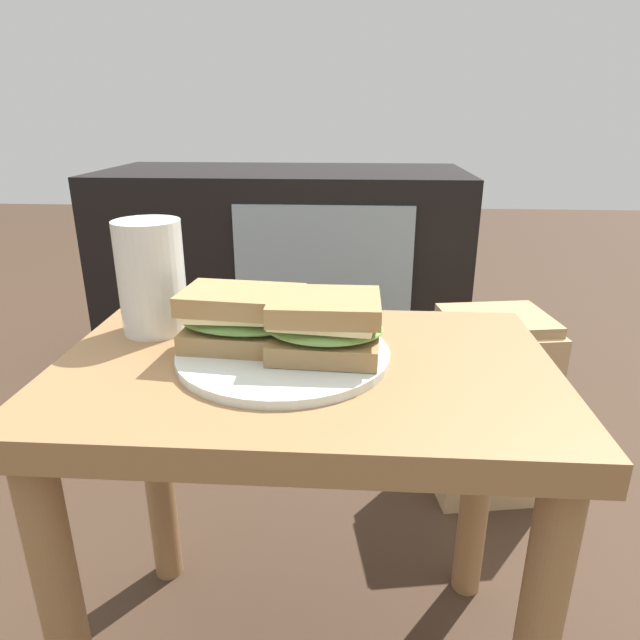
{
  "coord_description": "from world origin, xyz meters",
  "views": [
    {
      "loc": [
        0.06,
        -0.57,
        0.72
      ],
      "look_at": [
        0.02,
        0.0,
        0.51
      ],
      "focal_mm": 31.45,
      "sensor_mm": 36.0,
      "label": 1
    }
  ],
  "objects": [
    {
      "name": "sandwich_front",
      "position": [
        -0.07,
        0.02,
        0.5
      ],
      "size": [
        0.15,
        0.1,
        0.07
      ],
      "color": "#9E7A4C",
      "rests_on": "plate"
    },
    {
      "name": "paper_bag",
      "position": [
        0.32,
        0.42,
        0.18
      ],
      "size": [
        0.23,
        0.21,
        0.37
      ],
      "color": "tan",
      "rests_on": "ground"
    },
    {
      "name": "side_table",
      "position": [
        0.0,
        0.0,
        0.37
      ],
      "size": [
        0.56,
        0.36,
        0.46
      ],
      "color": "olive",
      "rests_on": "ground"
    },
    {
      "name": "plate",
      "position": [
        -0.02,
        0.01,
        0.47
      ],
      "size": [
        0.24,
        0.24,
        0.01
      ],
      "primitive_type": "cylinder",
      "color": "silver",
      "rests_on": "side_table"
    },
    {
      "name": "tv_cabinet",
      "position": [
        -0.14,
        0.95,
        0.29
      ],
      "size": [
        0.96,
        0.46,
        0.58
      ],
      "color": "black",
      "rests_on": "ground"
    },
    {
      "name": "sandwich_back",
      "position": [
        0.02,
        -0.0,
        0.5
      ],
      "size": [
        0.13,
        0.11,
        0.07
      ],
      "color": "#9E7A4C",
      "rests_on": "plate"
    },
    {
      "name": "beer_glass",
      "position": [
        -0.2,
        0.08,
        0.53
      ],
      "size": [
        0.08,
        0.08,
        0.14
      ],
      "color": "silver",
      "rests_on": "side_table"
    }
  ]
}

